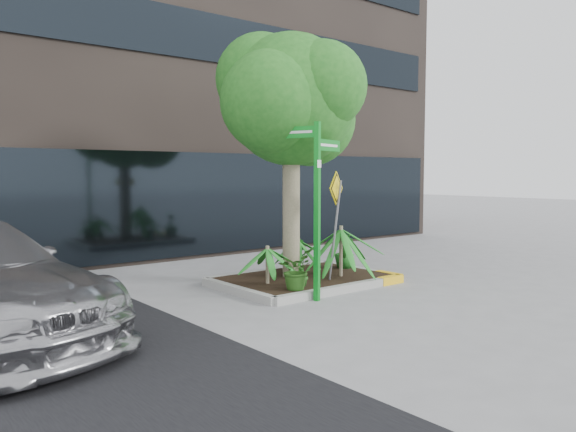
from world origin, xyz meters
TOP-DOWN VIEW (x-y plane):
  - ground at (0.00, 0.00)m, footprint 80.00×80.00m
  - planter at (0.23, 0.27)m, footprint 3.35×2.36m
  - tree at (-0.01, 0.47)m, footprint 3.27×2.90m
  - palm_front at (0.77, -0.15)m, footprint 1.13×1.13m
  - palm_left at (-0.79, 0.20)m, footprint 0.78×0.78m
  - palm_back at (0.46, 0.79)m, footprint 0.78×0.78m
  - shrub_a at (-0.74, -0.55)m, footprint 0.86×0.86m
  - shrub_b at (1.50, 0.49)m, footprint 0.59×0.59m
  - shrub_c at (-0.44, -0.40)m, footprint 0.44×0.44m
  - shrub_d at (0.54, 0.92)m, footprint 0.44×0.44m
  - street_sign_post at (-0.56, -0.88)m, footprint 1.09×0.87m
  - cattle_sign at (0.36, -0.41)m, footprint 0.59×0.29m

SIDE VIEW (x-z plane):
  - ground at x=0.00m, z-range 0.00..0.00m
  - planter at x=0.23m, z-range 0.03..0.18m
  - shrub_c at x=-0.44m, z-range 0.15..0.75m
  - shrub_d at x=0.54m, z-range 0.15..0.83m
  - shrub_a at x=-0.74m, z-range 0.15..0.86m
  - shrub_b at x=1.50m, z-range 0.15..0.90m
  - palm_back at x=0.46m, z-range 0.36..1.23m
  - palm_left at x=-0.79m, z-range 0.36..1.23m
  - palm_front at x=0.77m, z-range 0.46..1.71m
  - cattle_sign at x=0.36m, z-range 0.52..2.58m
  - street_sign_post at x=-0.56m, z-range 0.36..3.40m
  - tree at x=-0.01m, z-range 1.13..6.04m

